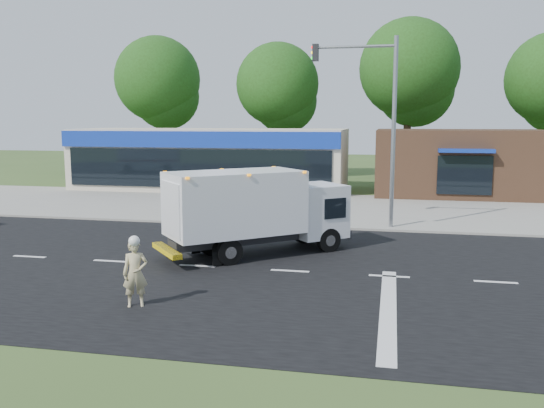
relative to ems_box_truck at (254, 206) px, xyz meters
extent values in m
plane|color=#385123|center=(1.58, -1.91, -1.69)|extent=(120.00, 120.00, 0.00)
cube|color=black|center=(1.58, -1.91, -1.69)|extent=(60.00, 14.00, 0.02)
cube|color=gray|center=(1.58, 6.29, -1.63)|extent=(60.00, 2.40, 0.12)
cube|color=gray|center=(1.58, 12.09, -1.68)|extent=(60.00, 9.00, 0.02)
cube|color=silver|center=(-7.42, -1.91, -1.67)|extent=(1.20, 0.15, 0.01)
cube|color=silver|center=(-4.42, -1.91, -1.67)|extent=(1.20, 0.15, 0.01)
cube|color=silver|center=(-1.42, -1.91, -1.67)|extent=(1.20, 0.15, 0.01)
cube|color=silver|center=(1.58, -1.91, -1.67)|extent=(1.20, 0.15, 0.01)
cube|color=silver|center=(4.58, -1.91, -1.67)|extent=(1.20, 0.15, 0.01)
cube|color=silver|center=(7.58, -1.91, -1.67)|extent=(1.20, 0.15, 0.01)
cube|color=silver|center=(4.58, -4.91, -1.67)|extent=(0.40, 7.00, 0.01)
cube|color=black|center=(-0.56, -0.47, -1.07)|extent=(3.99, 3.55, 0.31)
cube|color=silver|center=(1.87, 1.57, -0.31)|extent=(2.60, 2.62, 1.87)
cube|color=black|center=(2.52, 2.11, -0.13)|extent=(1.19, 1.39, 0.80)
cube|color=white|center=(-0.56, -0.47, 0.18)|extent=(4.79, 4.51, 2.10)
cube|color=silver|center=(-2.28, -1.91, 0.14)|extent=(1.19, 1.40, 1.70)
cube|color=yellow|center=(-2.40, -2.01, -1.20)|extent=(1.61, 1.84, 0.16)
cube|color=orange|center=(-0.56, -0.47, 1.21)|extent=(4.68, 4.42, 0.07)
cylinder|color=black|center=(1.36, 2.25, -1.26)|extent=(0.83, 0.76, 0.86)
cylinder|color=black|center=(2.45, 0.95, -1.26)|extent=(0.83, 0.76, 0.86)
cylinder|color=black|center=(-1.61, -0.18, -1.26)|extent=(0.83, 0.76, 0.86)
cylinder|color=black|center=(-0.46, -1.55, -1.26)|extent=(0.83, 0.76, 0.86)
imported|color=tan|center=(-1.60, -5.99, -0.84)|extent=(0.73, 0.63, 1.70)
sphere|color=white|center=(-1.60, -5.99, -0.02)|extent=(0.28, 0.28, 0.28)
cube|color=beige|center=(-7.42, 18.09, 0.31)|extent=(18.00, 6.00, 4.00)
cube|color=#102F9D|center=(-7.42, 15.04, 1.71)|extent=(18.00, 0.30, 1.00)
cube|color=black|center=(-7.42, 15.04, -0.09)|extent=(17.00, 0.12, 2.40)
cube|color=#382316|center=(8.58, 18.09, 0.31)|extent=(10.00, 6.00, 4.00)
cube|color=#102F9D|center=(8.58, 14.99, 1.21)|extent=(3.00, 1.20, 0.20)
cube|color=black|center=(8.58, 15.04, -0.19)|extent=(3.00, 0.12, 2.20)
cylinder|color=gray|center=(4.58, 5.69, 2.31)|extent=(0.18, 0.18, 8.00)
cylinder|color=gray|center=(2.88, 5.69, 5.91)|extent=(3.40, 0.12, 0.12)
cube|color=black|center=(1.28, 5.69, 5.71)|extent=(0.25, 0.25, 0.70)
cylinder|color=#332114|center=(-14.42, 26.09, 1.98)|extent=(0.56, 0.56, 7.35)
sphere|color=#204313|center=(-14.42, 26.09, 6.18)|extent=(6.93, 6.93, 6.93)
sphere|color=#204313|center=(-13.92, 26.59, 4.82)|extent=(5.46, 5.46, 5.46)
cylinder|color=#332114|center=(-4.42, 26.09, 1.74)|extent=(0.56, 0.56, 6.86)
sphere|color=#204313|center=(-4.42, 26.09, 5.66)|extent=(6.47, 6.47, 6.47)
sphere|color=#204313|center=(-3.92, 26.59, 4.38)|extent=(5.10, 5.10, 5.10)
cylinder|color=#332114|center=(5.58, 26.09, 2.23)|extent=(0.56, 0.56, 7.84)
sphere|color=#204313|center=(5.58, 26.09, 6.71)|extent=(7.39, 7.39, 7.39)
sphere|color=#204313|center=(6.08, 26.59, 5.25)|extent=(5.82, 5.82, 5.82)
camera|label=1|loc=(4.58, -18.87, 2.96)|focal=38.00mm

